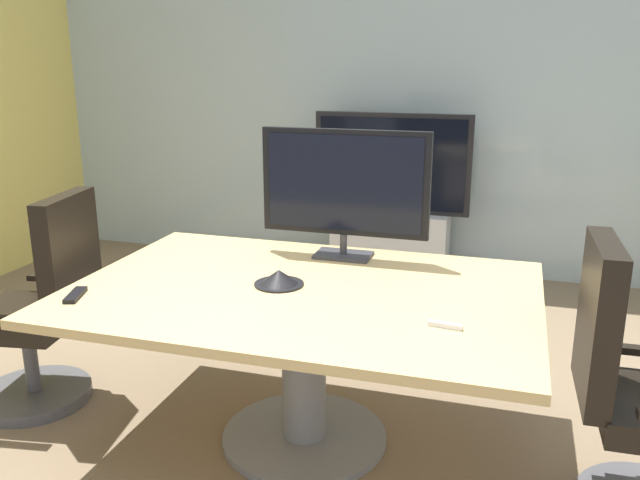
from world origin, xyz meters
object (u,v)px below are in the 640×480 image
conference_table (304,324)px  conference_phone (279,278)px  office_chair_right (638,409)px  tv_monitor (344,186)px  office_chair_left (43,319)px  remote_control (75,295)px  wall_display_unit (390,225)px

conference_table → conference_phone: (-0.12, 0.01, 0.20)m
office_chair_right → tv_monitor: bearing=62.1°
office_chair_left → remote_control: size_ratio=6.41×
tv_monitor → remote_control: bearing=-136.3°
remote_control → office_chair_right: bearing=-12.1°
conference_phone → office_chair_left: bearing=-177.5°
office_chair_right → remote_control: bearing=94.6°
wall_display_unit → conference_phone: size_ratio=5.95×
wall_display_unit → remote_control: (-0.81, -2.77, 0.31)m
wall_display_unit → remote_control: wall_display_unit is taller
office_chair_left → tv_monitor: tv_monitor is taller
conference_table → conference_phone: 0.23m
conference_table → wall_display_unit: wall_display_unit is taller
conference_table → remote_control: (-0.88, -0.38, 0.18)m
conference_phone → tv_monitor: bearing=71.9°
office_chair_left → wall_display_unit: wall_display_unit is taller
wall_display_unit → office_chair_right: bearing=-60.6°
tv_monitor → conference_phone: (-0.16, -0.50, -0.33)m
conference_phone → remote_control: (-0.77, -0.39, -0.02)m
office_chair_right → office_chair_left: bearing=86.5°
conference_table → remote_control: size_ratio=11.78×
tv_monitor → conference_phone: bearing=-108.1°
office_chair_right → conference_phone: size_ratio=4.95×
conference_table → office_chair_left: (-1.35, -0.05, -0.12)m
wall_display_unit → conference_table: bearing=-88.4°
office_chair_right → conference_phone: office_chair_right is taller
remote_control → conference_phone: bearing=8.5°
conference_table → tv_monitor: size_ratio=2.38×
office_chair_left → wall_display_unit: (1.28, 2.43, -0.01)m
office_chair_right → conference_phone: bearing=82.8°
office_chair_left → wall_display_unit: 2.75m
tv_monitor → remote_control: (-0.93, -0.89, -0.35)m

